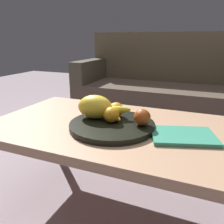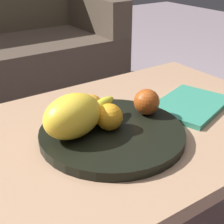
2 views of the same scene
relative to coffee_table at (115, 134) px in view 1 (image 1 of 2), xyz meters
The scene contains 10 objects.
ground_plane 0.41m from the coffee_table, ahead, with size 8.00×8.00×0.00m, color gray.
coffee_table is the anchor object (origin of this frame).
couch 1.36m from the coffee_table, 90.77° to the left, with size 1.70×0.70×0.90m.
fruit_bowl 0.07m from the coffee_table, 90.62° to the right, with size 0.38×0.38×0.03m, color black.
melon_large_front 0.16m from the coffee_table, behind, with size 0.16×0.11×0.11m, color yellow.
orange_front 0.11m from the coffee_table, 99.14° to the right, with size 0.07×0.07×0.07m, color orange.
orange_left 0.12m from the coffee_table, 107.62° to the left, with size 0.07×0.07×0.07m, color orange.
apple_front 0.17m from the coffee_table, ahead, with size 0.07×0.07×0.07m, color #A74716.
banana_bunch 0.10m from the coffee_table, 145.67° to the left, with size 0.16×0.12×0.06m.
magazine 0.31m from the coffee_table, ahead, with size 0.25×0.18×0.02m, color #35896E.
Camera 1 is at (0.37, -0.92, 0.84)m, focal length 36.68 mm.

